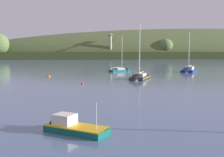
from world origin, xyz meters
TOP-DOWN VIEW (x-y plane):
  - far_shoreline_hill at (82.67, 241.12)m, footprint 557.55×141.13m
  - dockside_crane at (0.49, 201.77)m, footprint 3.99×13.13m
  - sailboat_near_mooring at (4.28, 76.37)m, footprint 6.81×5.53m
  - sailboat_midwater_white at (6.86, 54.45)m, footprint 5.24×8.54m
  - sailboat_outer_reach at (22.02, 73.95)m, footprint 6.44×8.97m
  - fishing_boat_moored at (-1.48, 18.05)m, footprint 5.10×3.77m
  - mooring_buoy_foreground at (-12.53, 60.53)m, footprint 0.70×0.70m
  - mooring_buoy_midchannel at (-3.70, 46.79)m, footprint 0.48×0.48m

SIDE VIEW (x-z plane):
  - mooring_buoy_foreground at x=-12.53m, z-range -0.39..0.39m
  - mooring_buoy_midchannel at x=-3.70m, z-range -0.28..0.28m
  - sailboat_near_mooring at x=4.28m, z-range -5.34..5.58m
  - sailboat_outer_reach at x=22.02m, z-range -5.94..6.25m
  - sailboat_midwater_white at x=6.86m, z-range -5.98..6.33m
  - fishing_boat_moored at x=-1.48m, z-range -1.25..1.71m
  - far_shoreline_hill at x=82.67m, z-range -24.32..24.95m
  - dockside_crane at x=0.49m, z-range -0.37..17.56m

